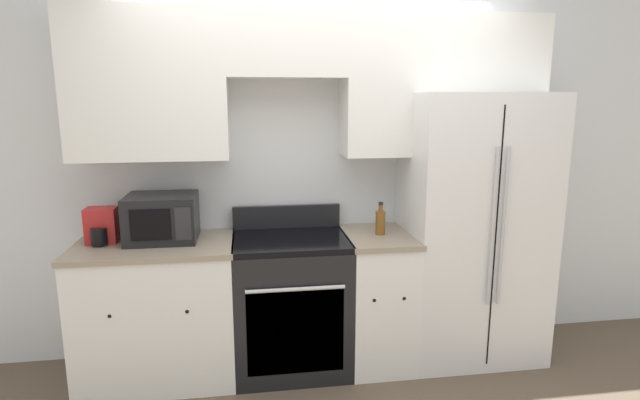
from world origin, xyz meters
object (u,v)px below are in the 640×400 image
microwave (162,218)px  bottle (380,222)px  oven_range (291,302)px  refrigerator (470,227)px

microwave → bottle: (1.44, -0.08, -0.06)m
oven_range → bottle: (0.61, -0.01, 0.54)m
refrigerator → microwave: size_ratio=4.24×
bottle → microwave: bearing=177.0°
refrigerator → bottle: bearing=-175.0°
microwave → bottle: 1.44m
oven_range → microwave: microwave is taller
bottle → oven_range: bearing=179.4°
microwave → bottle: microwave is taller
microwave → refrigerator: bearing=-0.5°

